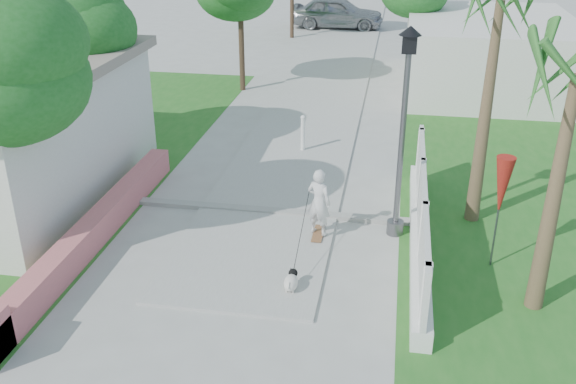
% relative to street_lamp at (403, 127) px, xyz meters
% --- Properties ---
extents(path_strip, '(3.20, 36.00, 0.06)m').
position_rel_street_lamp_xyz_m(path_strip, '(-2.90, 14.50, -2.40)').
color(path_strip, '#B7B7B2').
rests_on(path_strip, ground).
extents(curb, '(6.50, 0.25, 0.10)m').
position_rel_street_lamp_xyz_m(curb, '(-2.90, 0.50, -2.38)').
color(curb, '#999993').
rests_on(curb, ground).
extents(grass_left, '(8.00, 20.00, 0.01)m').
position_rel_street_lamp_xyz_m(grass_left, '(-9.90, 2.50, -2.42)').
color(grass_left, '#256820').
rests_on(grass_left, ground).
extents(grass_right, '(8.00, 20.00, 0.01)m').
position_rel_street_lamp_xyz_m(grass_right, '(4.10, 2.50, -2.42)').
color(grass_right, '#256820').
rests_on(grass_right, ground).
extents(pink_wall, '(0.45, 8.20, 0.80)m').
position_rel_street_lamp_xyz_m(pink_wall, '(-6.20, -1.95, -2.11)').
color(pink_wall, '#D36C6E').
rests_on(pink_wall, ground).
extents(lattice_fence, '(0.35, 7.00, 1.50)m').
position_rel_street_lamp_xyz_m(lattice_fence, '(0.50, -0.50, -1.88)').
color(lattice_fence, white).
rests_on(lattice_fence, ground).
extents(building_right, '(6.00, 8.00, 2.60)m').
position_rel_street_lamp_xyz_m(building_right, '(3.10, 12.50, -1.13)').
color(building_right, silver).
rests_on(building_right, ground).
extents(street_lamp, '(0.44, 0.44, 4.44)m').
position_rel_street_lamp_xyz_m(street_lamp, '(0.00, 0.00, 0.00)').
color(street_lamp, '#59595E').
rests_on(street_lamp, ground).
extents(bollard, '(0.14, 0.14, 1.09)m').
position_rel_street_lamp_xyz_m(bollard, '(-2.70, 4.50, -1.84)').
color(bollard, white).
rests_on(bollard, ground).
extents(patio_umbrella, '(0.36, 0.36, 2.30)m').
position_rel_street_lamp_xyz_m(patio_umbrella, '(1.90, -1.00, -0.74)').
color(patio_umbrella, '#59595E').
rests_on(patio_umbrella, ground).
extents(tree_left_mid, '(3.20, 3.20, 4.85)m').
position_rel_street_lamp_xyz_m(tree_left_mid, '(-8.38, 2.98, 1.07)').
color(tree_left_mid, '#4C3826').
rests_on(tree_left_mid, ground).
extents(palm_far, '(1.80, 1.80, 5.30)m').
position_rel_street_lamp_xyz_m(palm_far, '(1.70, 1.00, 2.06)').
color(palm_far, brown).
rests_on(palm_far, ground).
extents(palm_near, '(1.80, 1.80, 4.70)m').
position_rel_street_lamp_xyz_m(palm_near, '(2.50, -2.30, 1.53)').
color(palm_near, brown).
rests_on(palm_near, ground).
extents(skateboarder, '(0.63, 2.38, 1.56)m').
position_rel_street_lamp_xyz_m(skateboarder, '(-1.63, -0.49, -1.62)').
color(skateboarder, '#925C3A').
rests_on(skateboarder, ground).
extents(dog, '(0.27, 0.58, 0.40)m').
position_rel_street_lamp_xyz_m(dog, '(-1.84, -2.59, -2.21)').
color(dog, silver).
rests_on(dog, ground).
extents(parked_car, '(5.09, 2.22, 1.71)m').
position_rel_street_lamp_xyz_m(parked_car, '(-3.68, 23.44, -1.57)').
color(parked_car, '#ABADB3').
rests_on(parked_car, ground).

